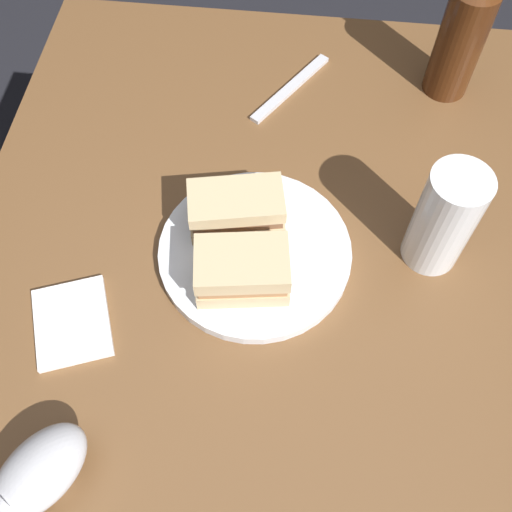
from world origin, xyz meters
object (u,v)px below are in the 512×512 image
at_px(sandwich_half_left, 236,209).
at_px(fork, 291,88).
at_px(pint_glass, 442,223).
at_px(napkin, 72,322).
at_px(gravy_boat, 39,472).
at_px(plate, 255,252).
at_px(cider_bottle, 464,31).
at_px(sandwich_half_right, 242,270).

distance_m(sandwich_half_left, fork, 0.27).
relative_size(sandwich_half_left, pint_glass, 0.85).
bearing_deg(napkin, sandwich_half_left, 131.63).
bearing_deg(fork, napkin, 4.88).
relative_size(pint_glass, gravy_boat, 1.17).
relative_size(sandwich_half_left, fork, 0.74).
xyz_separation_m(plate, fork, (-0.31, 0.02, -0.00)).
bearing_deg(fork, cider_bottle, 131.31).
distance_m(pint_glass, napkin, 0.47).
bearing_deg(sandwich_half_left, gravy_boat, -24.94).
xyz_separation_m(pint_glass, napkin, (0.15, -0.44, -0.07)).
bearing_deg(sandwich_half_left, napkin, -48.37).
distance_m(sandwich_half_left, pint_glass, 0.26).
relative_size(pint_glass, fork, 0.87).
bearing_deg(cider_bottle, plate, -37.75).
relative_size(gravy_boat, cider_bottle, 0.49).
bearing_deg(pint_glass, sandwich_half_left, -92.53).
bearing_deg(sandwich_half_right, plate, 168.45).
distance_m(plate, cider_bottle, 0.44).
bearing_deg(napkin, sandwich_half_right, 109.75).
distance_m(sandwich_half_left, napkin, 0.25).
distance_m(gravy_boat, cider_bottle, 0.79).
bearing_deg(plate, cider_bottle, 142.25).
bearing_deg(sandwich_half_left, plate, 34.92).
bearing_deg(pint_glass, sandwich_half_right, -71.51).
bearing_deg(fork, sandwich_half_right, 28.46).
height_order(sandwich_half_right, pint_glass, pint_glass).
height_order(sandwich_half_left, gravy_boat, sandwich_half_left).
height_order(pint_glass, cider_bottle, cider_bottle).
height_order(plate, cider_bottle, cider_bottle).
bearing_deg(plate, napkin, -60.14).
distance_m(cider_bottle, fork, 0.26).
xyz_separation_m(gravy_boat, napkin, (-0.18, -0.02, -0.04)).
bearing_deg(napkin, gravy_boat, 7.49).
height_order(cider_bottle, napkin, cider_bottle).
relative_size(sandwich_half_right, gravy_boat, 0.92).
distance_m(gravy_boat, napkin, 0.19).
distance_m(sandwich_half_right, fork, 0.36).
height_order(napkin, fork, napkin).
height_order(pint_glass, napkin, pint_glass).
height_order(sandwich_half_right, fork, sandwich_half_right).
bearing_deg(plate, pint_glass, 97.52).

